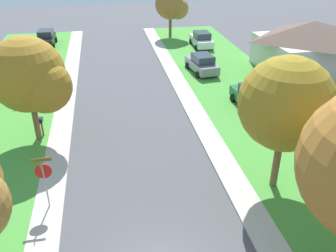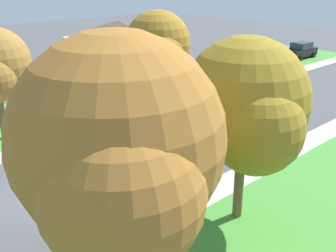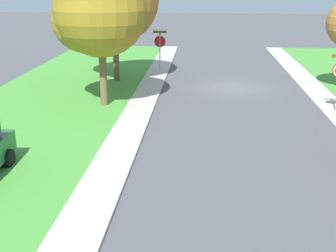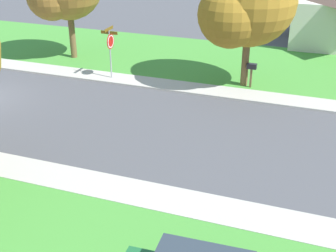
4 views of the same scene
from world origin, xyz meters
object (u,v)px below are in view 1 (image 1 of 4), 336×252
car_grey_driveway_right (202,64)px  mailbox (41,123)px  tree_corner_large (32,78)px  tree_sidewalk_mid (172,5)px  car_green_far_down_street (252,97)px  car_black_behind_trees (46,38)px  car_white_near_corner (201,40)px  car_maroon_across_road (29,60)px  tree_sidewalk_far (293,108)px  car_red_kerbside_mid (29,85)px  stop_sign_far_corner (44,174)px  house_right_setback (310,45)px

car_grey_driveway_right → mailbox: bearing=-142.8°
tree_corner_large → tree_sidewalk_mid: bearing=61.8°
car_green_far_down_street → car_grey_driveway_right: bearing=101.1°
car_green_far_down_street → tree_sidewalk_mid: (-1.89, 21.57, 2.97)m
car_green_far_down_street → tree_corner_large: (-14.66, -2.25, 3.32)m
car_black_behind_trees → mailbox: bearing=-84.5°
car_white_near_corner → mailbox: bearing=-129.9°
car_maroon_across_road → tree_sidewalk_far: 26.66m
car_black_behind_trees → tree_corner_large: size_ratio=0.66×
car_maroon_across_road → car_white_near_corner: 18.57m
car_white_near_corner → tree_corner_large: 24.38m
car_white_near_corner → car_red_kerbside_mid: same height
tree_sidewalk_far → tree_corner_large: bearing=150.4°
car_white_near_corner → car_green_far_down_street: 16.54m
car_white_near_corner → tree_sidewalk_mid: tree_sidewalk_mid is taller
car_grey_driveway_right → car_green_far_down_street: same height
stop_sign_far_corner → car_white_near_corner: (14.13, 25.35, -1.01)m
mailbox → stop_sign_far_corner: bearing=-81.2°
house_right_setback → mailbox: size_ratio=7.16×
tree_sidewalk_far → mailbox: 15.09m
tree_sidewalk_mid → car_green_far_down_street: bearing=-85.0°
house_right_setback → car_red_kerbside_mid: bearing=-176.2°
house_right_setback → car_black_behind_trees: bearing=152.6°
car_grey_driveway_right → house_right_setback: (9.92, -1.07, 1.50)m
tree_sidewalk_mid → car_grey_driveway_right: bearing=-88.8°
car_red_kerbside_mid → car_maroon_across_road: bearing=98.7°
house_right_setback → car_white_near_corner: bearing=129.6°
mailbox → car_maroon_across_road: bearing=101.5°
car_white_near_corner → tree_sidewalk_mid: size_ratio=0.74×
car_red_kerbside_mid → car_black_behind_trees: bearing=91.2°
car_black_behind_trees → tree_sidewalk_far: bearing=-63.6°
tree_sidewalk_far → tree_sidewalk_mid: bearing=89.5°
car_white_near_corner → mailbox: car_white_near_corner is taller
car_white_near_corner → car_black_behind_trees: bearing=168.1°
car_green_far_down_street → tree_sidewalk_mid: size_ratio=0.75×
tree_corner_large → mailbox: (-0.04, 0.54, -3.18)m
car_white_near_corner → house_right_setback: (7.77, -9.39, 1.50)m
car_black_behind_trees → car_red_kerbside_mid: bearing=-88.8°
car_red_kerbside_mid → car_black_behind_trees: (-0.32, 14.71, 0.00)m
car_red_kerbside_mid → tree_corner_large: 8.61m
mailbox → car_white_near_corner: bearing=50.1°
stop_sign_far_corner → car_green_far_down_street: bearing=33.0°
car_grey_driveway_right → car_green_far_down_street: (1.62, -8.21, 0.00)m
car_grey_driveway_right → tree_sidewalk_far: size_ratio=0.65×
house_right_setback → car_maroon_across_road: bearing=169.0°
car_green_far_down_street → house_right_setback: (8.30, 7.14, 1.50)m
car_maroon_across_road → tree_sidewalk_mid: tree_sidewalk_mid is taller
car_white_near_corner → car_black_behind_trees: same height
car_white_near_corner → car_maroon_across_road: bearing=-166.4°
car_green_far_down_street → mailbox: bearing=-173.4°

